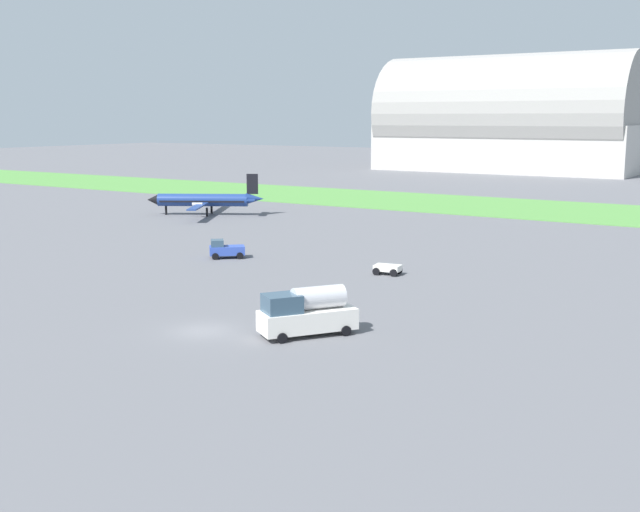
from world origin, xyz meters
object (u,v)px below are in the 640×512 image
airplane_taxiing_turboprop (205,200)px  baggage_cart_near_gate (388,268)px  fuel_truck_midfield (306,312)px  pushback_tug_by_runway (225,249)px

airplane_taxiing_turboprop → baggage_cart_near_gate: 51.33m
baggage_cart_near_gate → fuel_truck_midfield: bearing=94.7°
baggage_cart_near_gate → fuel_truck_midfield: fuel_truck_midfield is taller
pushback_tug_by_runway → baggage_cart_near_gate: bearing=142.4°
fuel_truck_midfield → pushback_tug_by_runway: (-23.42, 20.14, -0.67)m
fuel_truck_midfield → pushback_tug_by_runway: bearing=-96.3°
pushback_tug_by_runway → airplane_taxiing_turboprop: bearing=-87.9°
airplane_taxiing_turboprop → fuel_truck_midfield: airplane_taxiing_turboprop is taller
fuel_truck_midfield → pushback_tug_by_runway: size_ratio=1.73×
baggage_cart_near_gate → fuel_truck_midfield: size_ratio=0.39×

